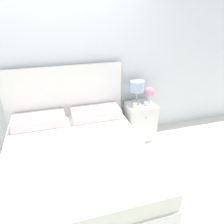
% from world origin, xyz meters
% --- Properties ---
extents(ground_plane, '(12.00, 12.00, 0.00)m').
position_xyz_m(ground_plane, '(0.00, 0.00, 0.00)').
color(ground_plane, silver).
extents(wall_back, '(8.00, 0.06, 2.60)m').
position_xyz_m(wall_back, '(0.00, 0.07, 1.30)').
color(wall_back, white).
rests_on(wall_back, ground_plane).
extents(bed, '(1.75, 1.96, 1.27)m').
position_xyz_m(bed, '(0.00, -0.90, 0.29)').
color(bed, white).
rests_on(bed, ground_plane).
extents(nightstand, '(0.45, 0.42, 0.61)m').
position_xyz_m(nightstand, '(1.16, -0.22, 0.31)').
color(nightstand, white).
rests_on(nightstand, ground_plane).
extents(table_lamp, '(0.23, 0.23, 0.38)m').
position_xyz_m(table_lamp, '(1.10, -0.15, 0.88)').
color(table_lamp, '#A8B2BC').
rests_on(table_lamp, nightstand).
extents(flower_vase, '(0.17, 0.17, 0.26)m').
position_xyz_m(flower_vase, '(1.32, -0.16, 0.77)').
color(flower_vase, silver).
rests_on(flower_vase, nightstand).
extents(teacup, '(0.11, 0.11, 0.06)m').
position_xyz_m(teacup, '(1.22, -0.28, 0.64)').
color(teacup, white).
rests_on(teacup, nightstand).
extents(alarm_clock, '(0.07, 0.06, 0.08)m').
position_xyz_m(alarm_clock, '(1.02, -0.30, 0.65)').
color(alarm_clock, beige).
rests_on(alarm_clock, nightstand).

